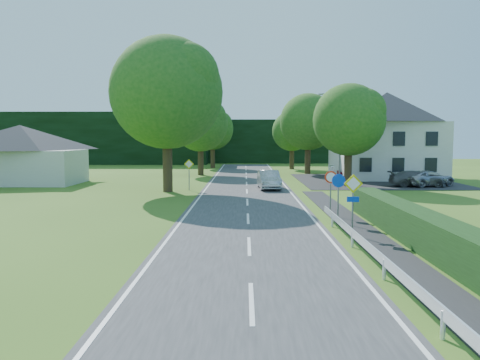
{
  "coord_description": "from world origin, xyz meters",
  "views": [
    {
      "loc": [
        -0.17,
        -11.2,
        4.08
      ],
      "look_at": [
        -0.44,
        16.11,
        1.61
      ],
      "focal_mm": 35.0,
      "sensor_mm": 36.0,
      "label": 1
    }
  ],
  "objects_px": {
    "motorcycle": "(265,174)",
    "parked_car_silver_b": "(428,178)",
    "moving_car": "(269,180)",
    "parked_car_red": "(357,174)",
    "parasol": "(366,169)",
    "parked_car_silver_a": "(352,170)",
    "parked_car_grey": "(417,179)",
    "streetlight": "(339,133)"
  },
  "relations": [
    {
      "from": "moving_car",
      "to": "motorcycle",
      "type": "height_order",
      "value": "moving_car"
    },
    {
      "from": "moving_car",
      "to": "parked_car_silver_b",
      "type": "distance_m",
      "value": 13.66
    },
    {
      "from": "motorcycle",
      "to": "parked_car_silver_b",
      "type": "distance_m",
      "value": 14.84
    },
    {
      "from": "parked_car_red",
      "to": "parasol",
      "type": "relative_size",
      "value": 1.76
    },
    {
      "from": "streetlight",
      "to": "parasol",
      "type": "distance_m",
      "value": 6.38
    },
    {
      "from": "parked_car_red",
      "to": "parked_car_grey",
      "type": "relative_size",
      "value": 0.86
    },
    {
      "from": "parked_car_red",
      "to": "parked_car_silver_a",
      "type": "distance_m",
      "value": 3.92
    },
    {
      "from": "moving_car",
      "to": "parked_car_silver_a",
      "type": "bearing_deg",
      "value": 47.5
    },
    {
      "from": "parked_car_red",
      "to": "parasol",
      "type": "bearing_deg",
      "value": -38.15
    },
    {
      "from": "parked_car_silver_b",
      "to": "parasol",
      "type": "xyz_separation_m",
      "value": [
        -3.62,
        6.07,
        0.34
      ]
    },
    {
      "from": "parked_car_grey",
      "to": "parked_car_silver_b",
      "type": "height_order",
      "value": "same"
    },
    {
      "from": "parked_car_red",
      "to": "parked_car_silver_b",
      "type": "distance_m",
      "value": 6.87
    },
    {
      "from": "streetlight",
      "to": "moving_car",
      "type": "height_order",
      "value": "streetlight"
    },
    {
      "from": "parked_car_grey",
      "to": "parked_car_silver_b",
      "type": "distance_m",
      "value": 1.1
    },
    {
      "from": "moving_car",
      "to": "parked_car_red",
      "type": "distance_m",
      "value": 11.42
    },
    {
      "from": "parked_car_red",
      "to": "parked_car_silver_a",
      "type": "relative_size",
      "value": 0.82
    },
    {
      "from": "streetlight",
      "to": "parasol",
      "type": "relative_size",
      "value": 3.62
    },
    {
      "from": "moving_car",
      "to": "parked_car_red",
      "type": "height_order",
      "value": "moving_car"
    },
    {
      "from": "parked_car_grey",
      "to": "parked_car_silver_b",
      "type": "bearing_deg",
      "value": -67.99
    },
    {
      "from": "parasol",
      "to": "parked_car_red",
      "type": "bearing_deg",
      "value": -135.48
    },
    {
      "from": "motorcycle",
      "to": "parked_car_silver_a",
      "type": "distance_m",
      "value": 9.43
    },
    {
      "from": "moving_car",
      "to": "parked_car_silver_a",
      "type": "height_order",
      "value": "parked_car_silver_a"
    },
    {
      "from": "parked_car_silver_b",
      "to": "streetlight",
      "type": "bearing_deg",
      "value": 50.23
    },
    {
      "from": "streetlight",
      "to": "parked_car_grey",
      "type": "relative_size",
      "value": 1.77
    },
    {
      "from": "moving_car",
      "to": "motorcycle",
      "type": "relative_size",
      "value": 2.49
    },
    {
      "from": "motorcycle",
      "to": "parked_car_silver_b",
      "type": "bearing_deg",
      "value": -35.19
    },
    {
      "from": "motorcycle",
      "to": "moving_car",
      "type": "bearing_deg",
      "value": -100.14
    },
    {
      "from": "streetlight",
      "to": "parasol",
      "type": "bearing_deg",
      "value": 49.14
    },
    {
      "from": "streetlight",
      "to": "motorcycle",
      "type": "bearing_deg",
      "value": 145.1
    },
    {
      "from": "streetlight",
      "to": "motorcycle",
      "type": "height_order",
      "value": "streetlight"
    },
    {
      "from": "streetlight",
      "to": "moving_car",
      "type": "bearing_deg",
      "value": -145.51
    },
    {
      "from": "parked_car_grey",
      "to": "parked_car_red",
      "type": "bearing_deg",
      "value": 36.83
    },
    {
      "from": "parked_car_silver_a",
      "to": "parked_car_grey",
      "type": "bearing_deg",
      "value": -144.37
    },
    {
      "from": "parked_car_silver_b",
      "to": "parasol",
      "type": "bearing_deg",
      "value": 6.71
    },
    {
      "from": "moving_car",
      "to": "parked_car_silver_a",
      "type": "xyz_separation_m",
      "value": [
        9.13,
        11.24,
        0.04
      ]
    },
    {
      "from": "streetlight",
      "to": "moving_car",
      "type": "relative_size",
      "value": 1.78
    },
    {
      "from": "motorcycle",
      "to": "parasol",
      "type": "xyz_separation_m",
      "value": [
        9.78,
        -0.3,
        0.52
      ]
    },
    {
      "from": "motorcycle",
      "to": "streetlight",
      "type": "bearing_deg",
      "value": -44.68
    },
    {
      "from": "streetlight",
      "to": "moving_car",
      "type": "xyz_separation_m",
      "value": [
        -6.32,
        -4.34,
        -3.69
      ]
    },
    {
      "from": "motorcycle",
      "to": "parked_car_silver_b",
      "type": "xyz_separation_m",
      "value": [
        13.41,
        -6.37,
        0.18
      ]
    },
    {
      "from": "motorcycle",
      "to": "parasol",
      "type": "bearing_deg",
      "value": -11.53
    },
    {
      "from": "moving_car",
      "to": "parked_car_grey",
      "type": "relative_size",
      "value": 0.99
    }
  ]
}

